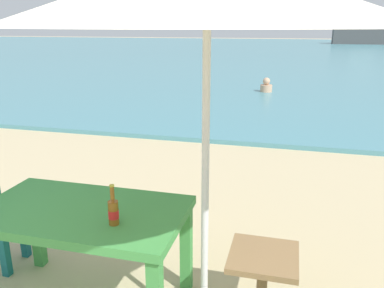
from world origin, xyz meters
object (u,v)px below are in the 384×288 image
(picnic_table_green, at_px, (83,223))
(swimmer_person, at_px, (266,86))
(beer_bottle_amber, at_px, (113,211))
(side_table_wood, at_px, (262,279))
(boat_tanker, at_px, (368,35))

(picnic_table_green, distance_m, swimmer_person, 9.40)
(beer_bottle_amber, relative_size, swimmer_person, 0.65)
(beer_bottle_amber, distance_m, swimmer_person, 9.54)
(side_table_wood, distance_m, swimmer_person, 9.29)
(side_table_wood, bearing_deg, picnic_table_green, -175.07)
(picnic_table_green, bearing_deg, side_table_wood, 4.93)
(swimmer_person, bearing_deg, side_table_wood, -86.03)
(swimmer_person, xyz_separation_m, boat_tanker, (7.66, 32.08, 0.75))
(picnic_table_green, xyz_separation_m, boat_tanker, (8.24, 41.46, 0.33))
(picnic_table_green, relative_size, boat_tanker, 0.20)
(beer_bottle_amber, height_order, side_table_wood, beer_bottle_amber)
(picnic_table_green, distance_m, boat_tanker, 42.27)
(picnic_table_green, relative_size, swimmer_person, 3.41)
(swimmer_person, bearing_deg, beer_bottle_amber, -91.63)
(boat_tanker, bearing_deg, beer_bottle_amber, -100.80)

